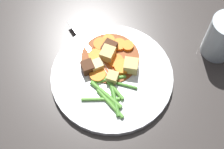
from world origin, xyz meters
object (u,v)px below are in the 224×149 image
object	(u,v)px
potato_chunk_2	(97,65)
meat_chunk_1	(88,67)
carrot_slice_1	(128,46)
potato_chunk_1	(108,54)
carrot_slice_6	(109,41)
potato_chunk_0	(115,77)
water_glass	(222,37)
dinner_plate	(112,76)
carrot_slice_0	(119,45)
carrot_slice_7	(101,45)
carrot_slice_2	(116,61)
carrot_slice_3	(122,67)
carrot_slice_4	(98,74)
fork	(89,50)
carrot_slice_5	(96,56)
potato_chunk_3	(131,66)
meat_chunk_0	(108,48)

from	to	relation	value
potato_chunk_2	meat_chunk_1	distance (m)	0.02
carrot_slice_1	meat_chunk_1	distance (m)	0.10
potato_chunk_1	carrot_slice_6	bearing A→B (deg)	-9.41
potato_chunk_0	water_glass	size ratio (longest dim) A/B	0.22
dinner_plate	carrot_slice_0	size ratio (longest dim) A/B	8.57
carrot_slice_7	potato_chunk_0	size ratio (longest dim) A/B	1.44
potato_chunk_2	water_glass	world-z (taller)	water_glass
potato_chunk_0	carrot_slice_0	bearing A→B (deg)	-12.22
carrot_slice_6	water_glass	xyz separation A→B (m)	(-0.03, -0.24, 0.03)
meat_chunk_1	potato_chunk_1	bearing A→B (deg)	-58.29
potato_chunk_1	meat_chunk_1	distance (m)	0.05
carrot_slice_2	carrot_slice_3	world-z (taller)	carrot_slice_3
carrot_slice_1	water_glass	bearing A→B (deg)	-94.63
carrot_slice_3	potato_chunk_1	bearing A→B (deg)	42.32
carrot_slice_7	potato_chunk_0	bearing A→B (deg)	-165.05
carrot_slice_3	carrot_slice_4	xyz separation A→B (m)	(-0.01, 0.05, -0.00)
fork	dinner_plate	bearing A→B (deg)	-145.67
carrot_slice_4	carrot_slice_5	bearing A→B (deg)	0.25
carrot_slice_3	carrot_slice_4	bearing A→B (deg)	102.75
carrot_slice_2	meat_chunk_1	xyz separation A→B (m)	(-0.01, 0.06, 0.01)
dinner_plate	potato_chunk_3	world-z (taller)	potato_chunk_3
carrot_slice_0	carrot_slice_7	size ratio (longest dim) A/B	0.94
carrot_slice_3	potato_chunk_3	xyz separation A→B (m)	(-0.00, -0.02, 0.01)
carrot_slice_6	potato_chunk_3	distance (m)	0.08
dinner_plate	meat_chunk_0	xyz separation A→B (m)	(0.06, 0.00, 0.02)
carrot_slice_5	water_glass	distance (m)	0.28
carrot_slice_3	potato_chunk_3	bearing A→B (deg)	-101.24
potato_chunk_1	potato_chunk_3	world-z (taller)	potato_chunk_3
dinner_plate	carrot_slice_7	distance (m)	0.08
meat_chunk_0	water_glass	size ratio (longest dim) A/B	0.29
meat_chunk_1	carrot_slice_0	bearing A→B (deg)	-53.07
carrot_slice_5	water_glass	world-z (taller)	water_glass
dinner_plate	potato_chunk_2	size ratio (longest dim) A/B	10.56
potato_chunk_0	fork	distance (m)	0.09
potato_chunk_2	meat_chunk_1	bearing A→B (deg)	100.05
meat_chunk_0	carrot_slice_3	bearing A→B (deg)	-151.57
dinner_plate	meat_chunk_0	size ratio (longest dim) A/B	8.88
dinner_plate	fork	size ratio (longest dim) A/B	1.60
potato_chunk_1	potato_chunk_2	xyz separation A→B (m)	(-0.02, 0.03, -0.00)
carrot_slice_6	potato_chunk_2	world-z (taller)	potato_chunk_2
carrot_slice_0	carrot_slice_2	size ratio (longest dim) A/B	0.91
meat_chunk_1	water_glass	size ratio (longest dim) A/B	0.25
potato_chunk_0	dinner_plate	bearing A→B (deg)	20.20
meat_chunk_1	fork	world-z (taller)	meat_chunk_1
carrot_slice_7	meat_chunk_1	xyz separation A→B (m)	(-0.06, 0.03, 0.01)
carrot_slice_3	carrot_slice_6	size ratio (longest dim) A/B	1.28
carrot_slice_2	fork	size ratio (longest dim) A/B	0.21
potato_chunk_2	water_glass	xyz separation A→B (m)	(0.03, -0.27, 0.03)
carrot_slice_3	carrot_slice_6	distance (m)	0.07
potato_chunk_2	water_glass	size ratio (longest dim) A/B	0.24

